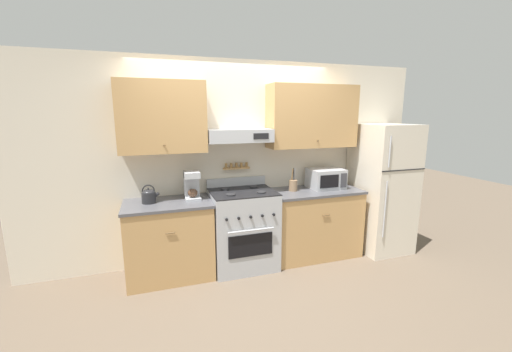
{
  "coord_description": "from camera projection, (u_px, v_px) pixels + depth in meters",
  "views": [
    {
      "loc": [
        -1.0,
        -3.25,
        1.9
      ],
      "look_at": [
        0.16,
        0.26,
        1.16
      ],
      "focal_mm": 22.0,
      "sensor_mm": 36.0,
      "label": 1
    }
  ],
  "objects": [
    {
      "name": "counter_left",
      "position": [
        170.0,
        239.0,
        3.65
      ],
      "size": [
        0.98,
        0.64,
        0.91
      ],
      "color": "tan",
      "rests_on": "ground_plane"
    },
    {
      "name": "utensil_crock",
      "position": [
        293.0,
        185.0,
        4.07
      ],
      "size": [
        0.11,
        0.11,
        0.3
      ],
      "color": "#8E7051",
      "rests_on": "counter_right"
    },
    {
      "name": "refrigerator",
      "position": [
        381.0,
        188.0,
        4.37
      ],
      "size": [
        0.67,
        0.78,
        1.75
      ],
      "color": "beige",
      "rests_on": "ground_plane"
    },
    {
      "name": "counter_right",
      "position": [
        313.0,
        222.0,
        4.23
      ],
      "size": [
        1.21,
        0.64,
        0.91
      ],
      "color": "tan",
      "rests_on": "ground_plane"
    },
    {
      "name": "tea_kettle",
      "position": [
        149.0,
        196.0,
        3.52
      ],
      "size": [
        0.2,
        0.16,
        0.21
      ],
      "color": "#232326",
      "rests_on": "counter_left"
    },
    {
      "name": "stove_range",
      "position": [
        243.0,
        229.0,
        3.89
      ],
      "size": [
        0.78,
        0.67,
        1.08
      ],
      "color": "#ADAFB5",
      "rests_on": "ground_plane"
    },
    {
      "name": "ground_plane",
      "position": [
        250.0,
        276.0,
        3.71
      ],
      "size": [
        16.0,
        16.0,
        0.0
      ],
      "primitive_type": "plane",
      "color": "brown"
    },
    {
      "name": "microwave",
      "position": [
        326.0,
        178.0,
        4.22
      ],
      "size": [
        0.44,
        0.38,
        0.26
      ],
      "color": "#ADAFB5",
      "rests_on": "counter_right"
    },
    {
      "name": "coffee_maker",
      "position": [
        192.0,
        185.0,
        3.68
      ],
      "size": [
        0.18,
        0.22,
        0.33
      ],
      "color": "#ADAFB5",
      "rests_on": "counter_left"
    },
    {
      "name": "wall_back",
      "position": [
        240.0,
        147.0,
        3.98
      ],
      "size": [
        5.2,
        0.46,
        2.55
      ],
      "color": "beige",
      "rests_on": "ground_plane"
    }
  ]
}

